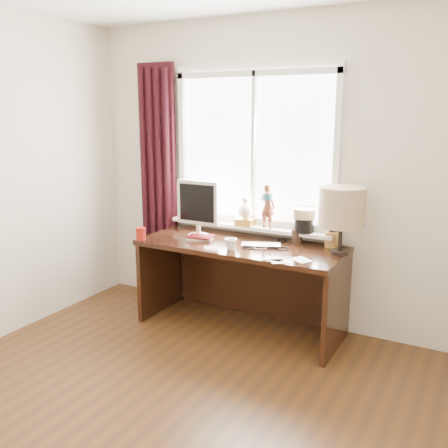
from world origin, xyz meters
The scene contains 15 objects.
floor centered at (0.00, 0.00, 0.00)m, with size 3.50×4.00×0.00m, color #4F2D12.
wall_back centered at (0.00, 2.00, 1.30)m, with size 3.50×2.60×0.00m, color beige.
laptop centered at (0.09, 1.63, 0.76)m, with size 0.32×0.20×0.02m, color silver.
mug centered at (-0.09, 1.43, 0.80)m, with size 0.10×0.09×0.10m, color white.
red_cup centered at (-0.90, 1.33, 0.80)m, with size 0.08×0.08×0.11m, color #9C160F.
window centered at (-0.14, 1.95, 1.30)m, with size 1.52×0.22×1.40m.
curtain centered at (-1.13, 1.91, 1.12)m, with size 0.38×0.09×2.25m.
desk centered at (-0.10, 1.73, 0.51)m, with size 1.70×0.70×0.75m.
monitor centered at (-0.54, 1.67, 1.03)m, with size 0.40×0.18×0.49m.
notebook_stack centered at (-0.47, 1.59, 0.77)m, with size 0.26×0.22×0.03m.
brush_holder centered at (0.30, 1.85, 0.81)m, with size 0.09×0.09×0.25m.
icon_frame centered at (0.60, 1.86, 0.81)m, with size 0.10×0.04×0.13m.
table_lamp centered at (0.70, 1.73, 1.11)m, with size 0.35×0.35×0.52m.
loose_papers centered at (0.40, 1.38, 0.75)m, with size 0.36×0.28×0.00m.
desk_cables centered at (0.13, 1.67, 0.75)m, with size 0.38×0.46×0.01m.
Camera 1 is at (1.69, -1.92, 1.84)m, focal length 40.00 mm.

